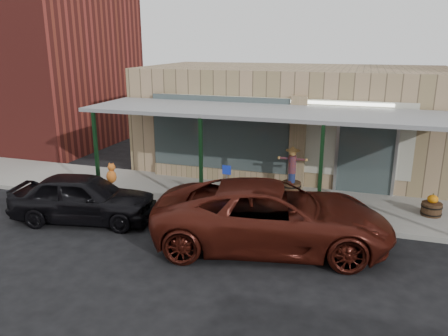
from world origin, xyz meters
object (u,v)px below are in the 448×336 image
(barrel_pumpkin, at_px, (432,207))
(parked_sedan, at_px, (84,197))
(handicap_sign, at_px, (227,181))
(car_maroon, at_px, (272,215))
(barrel_scarecrow, at_px, (292,178))

(barrel_pumpkin, distance_m, parked_sedan, 10.41)
(handicap_sign, bearing_deg, parked_sedan, -147.05)
(barrel_pumpkin, xyz_separation_m, parked_sedan, (-9.89, -3.21, 0.33))
(handicap_sign, relative_size, car_maroon, 0.23)
(car_maroon, bearing_deg, barrel_scarecrow, -9.82)
(barrel_scarecrow, xyz_separation_m, car_maroon, (0.11, -3.75, 0.13))
(barrel_scarecrow, distance_m, barrel_pumpkin, 4.37)
(barrel_scarecrow, xyz_separation_m, parked_sedan, (-5.57, -3.80, 0.01))
(handicap_sign, distance_m, car_maroon, 2.65)
(barrel_scarecrow, distance_m, handicap_sign, 2.55)
(handicap_sign, height_order, parked_sedan, parked_sedan)
(barrel_pumpkin, height_order, parked_sedan, parked_sedan)
(parked_sedan, height_order, car_maroon, car_maroon)
(barrel_scarecrow, relative_size, car_maroon, 0.28)
(barrel_scarecrow, bearing_deg, barrel_pumpkin, -27.58)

